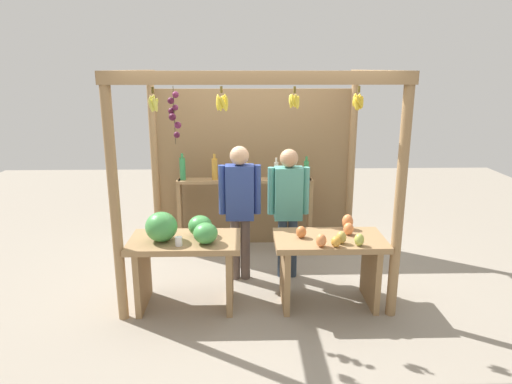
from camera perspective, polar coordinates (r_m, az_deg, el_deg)
ground_plane at (r=5.71m, az=-0.05°, el=-10.01°), size 12.00×12.00×0.00m
market_stall at (r=5.71m, az=-0.20°, el=4.94°), size 2.82×2.13×2.41m
fruit_counter_left at (r=4.78m, az=-8.98°, el=-6.81°), size 1.13×0.64×1.04m
fruit_counter_right at (r=4.87m, az=9.11°, el=-7.75°), size 1.13×0.65×0.91m
bottle_shelf_unit at (r=6.15m, az=-1.55°, el=-0.40°), size 1.81×0.22×1.35m
vendor_man at (r=5.24m, az=-2.02°, el=-1.18°), size 0.48×0.22×1.59m
vendor_woman at (r=5.32m, az=4.03°, el=-1.30°), size 0.48×0.21×1.55m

